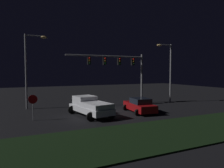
% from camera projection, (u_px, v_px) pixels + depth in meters
% --- Properties ---
extents(ground_plane, '(80.00, 80.00, 0.00)m').
position_uv_depth(ground_plane, '(104.00, 111.00, 22.31)').
color(ground_plane, black).
extents(grass_median, '(20.83, 6.01, 0.10)m').
position_uv_depth(grass_median, '(157.00, 134.00, 14.04)').
color(grass_median, black).
rests_on(grass_median, ground_plane).
extents(pickup_truck, '(3.49, 5.66, 1.80)m').
position_uv_depth(pickup_truck, '(90.00, 105.00, 19.98)').
color(pickup_truck, silver).
rests_on(pickup_truck, ground_plane).
extents(car_sedan, '(2.80, 4.57, 1.51)m').
position_uv_depth(car_sedan, '(140.00, 105.00, 21.54)').
color(car_sedan, maroon).
rests_on(car_sedan, ground_plane).
extents(traffic_signal_gantry, '(10.32, 0.56, 6.50)m').
position_uv_depth(traffic_signal_gantry, '(119.00, 65.00, 26.57)').
color(traffic_signal_gantry, slate).
rests_on(traffic_signal_gantry, ground_plane).
extents(street_lamp_left, '(2.42, 0.44, 8.37)m').
position_uv_depth(street_lamp_left, '(30.00, 62.00, 23.53)').
color(street_lamp_left, slate).
rests_on(street_lamp_left, ground_plane).
extents(street_lamp_right, '(2.39, 0.44, 7.89)m').
position_uv_depth(street_lamp_right, '(168.00, 66.00, 28.20)').
color(street_lamp_right, slate).
rests_on(street_lamp_right, ground_plane).
extents(stop_sign, '(0.76, 0.08, 2.23)m').
position_uv_depth(stop_sign, '(33.00, 103.00, 17.93)').
color(stop_sign, slate).
rests_on(stop_sign, ground_plane).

